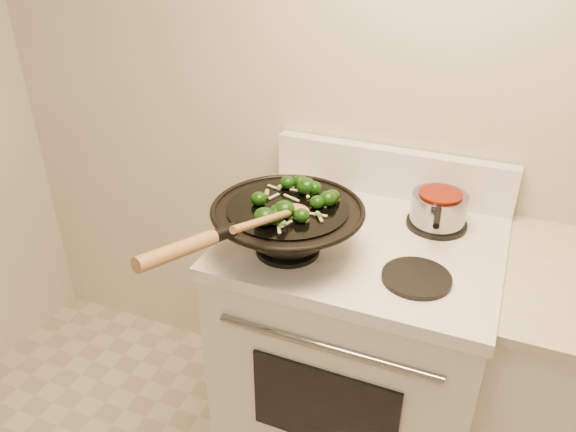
% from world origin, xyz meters
% --- Properties ---
extents(stove, '(0.78, 0.67, 1.08)m').
position_xyz_m(stove, '(-0.19, 1.17, 0.47)').
color(stove, white).
rests_on(stove, ground).
extents(wok, '(0.42, 0.68, 0.21)m').
position_xyz_m(wok, '(-0.37, 1.01, 1.00)').
color(wok, black).
rests_on(wok, stove).
extents(stirfry, '(0.22, 0.29, 0.05)m').
position_xyz_m(stirfry, '(-0.36, 1.03, 1.08)').
color(stirfry, black).
rests_on(stirfry, wok).
extents(wooden_spoon, '(0.08, 0.33, 0.11)m').
position_xyz_m(wooden_spoon, '(-0.35, 0.92, 1.10)').
color(wooden_spoon, '#9F6E3F').
rests_on(wooden_spoon, wok).
extents(saucepan, '(0.16, 0.26, 0.10)m').
position_xyz_m(saucepan, '(-0.01, 1.32, 0.98)').
color(saucepan, gray).
rests_on(saucepan, stove).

